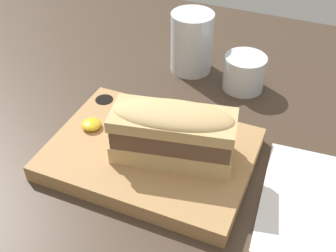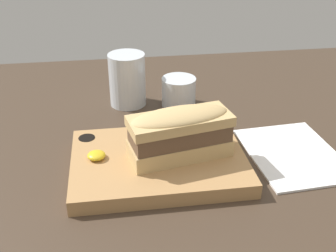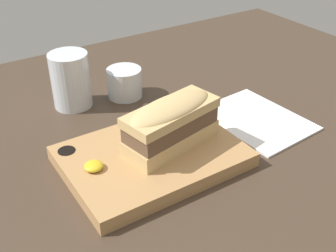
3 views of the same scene
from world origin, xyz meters
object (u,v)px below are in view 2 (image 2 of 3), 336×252
object	(u,v)px
water_glass	(127,83)
serving_board	(155,162)
sandwich	(180,131)
wine_glass	(179,93)
napkin	(293,154)

from	to	relation	value
water_glass	serving_board	bearing A→B (deg)	-83.59
sandwich	water_glass	distance (cm)	26.74
sandwich	water_glass	xyz separation A→B (cm)	(-6.86, 25.76, -2.08)
wine_glass	napkin	xyz separation A→B (cm)	(16.43, -22.50, -2.70)
water_glass	napkin	bearing A→B (deg)	-42.41
napkin	water_glass	bearing A→B (deg)	137.59
sandwich	napkin	bearing A→B (deg)	2.89
sandwich	napkin	xyz separation A→B (cm)	(20.23, 1.02, -6.71)
sandwich	napkin	size ratio (longest dim) A/B	0.83
water_glass	napkin	xyz separation A→B (cm)	(27.09, -24.74, -4.63)
sandwich	napkin	world-z (taller)	sandwich
wine_glass	serving_board	bearing A→B (deg)	-108.68
water_glass	wine_glass	distance (cm)	11.06
sandwich	napkin	distance (cm)	21.33
wine_glass	napkin	world-z (taller)	wine_glass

